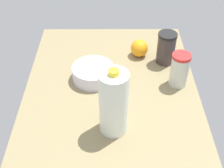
{
  "coord_description": "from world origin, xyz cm",
  "views": [
    {
      "loc": [
        -95.13,
        0.31,
        93.73
      ],
      "look_at": [
        0.0,
        0.0,
        13.0
      ],
      "focal_mm": 50.0,
      "sensor_mm": 36.0,
      "label": 1
    }
  ],
  "objects_px": {
    "shaker_bottle": "(167,48)",
    "milk_jug": "(114,103)",
    "tumbler_cup": "(180,70)",
    "orange_near_front": "(140,48)",
    "mixing_bowl": "(94,73)"
  },
  "relations": [
    {
      "from": "milk_jug",
      "to": "mixing_bowl",
      "type": "bearing_deg",
      "value": 16.74
    },
    {
      "from": "milk_jug",
      "to": "orange_near_front",
      "type": "relative_size",
      "value": 3.29
    },
    {
      "from": "shaker_bottle",
      "to": "milk_jug",
      "type": "height_order",
      "value": "milk_jug"
    },
    {
      "from": "tumbler_cup",
      "to": "shaker_bottle",
      "type": "bearing_deg",
      "value": 11.98
    },
    {
      "from": "milk_jug",
      "to": "tumbler_cup",
      "type": "relative_size",
      "value": 1.8
    },
    {
      "from": "mixing_bowl",
      "to": "milk_jug",
      "type": "bearing_deg",
      "value": -163.26
    },
    {
      "from": "tumbler_cup",
      "to": "orange_near_front",
      "type": "distance_m",
      "value": 0.27
    },
    {
      "from": "tumbler_cup",
      "to": "mixing_bowl",
      "type": "bearing_deg",
      "value": 84.54
    },
    {
      "from": "tumbler_cup",
      "to": "milk_jug",
      "type": "bearing_deg",
      "value": 132.54
    },
    {
      "from": "mixing_bowl",
      "to": "orange_near_front",
      "type": "distance_m",
      "value": 0.29
    },
    {
      "from": "tumbler_cup",
      "to": "orange_near_front",
      "type": "xyz_separation_m",
      "value": [
        0.22,
        0.16,
        -0.04
      ]
    },
    {
      "from": "milk_jug",
      "to": "orange_near_front",
      "type": "bearing_deg",
      "value": -15.15
    },
    {
      "from": "mixing_bowl",
      "to": "orange_near_front",
      "type": "height_order",
      "value": "orange_near_front"
    },
    {
      "from": "mixing_bowl",
      "to": "milk_jug",
      "type": "distance_m",
      "value": 0.33
    },
    {
      "from": "shaker_bottle",
      "to": "tumbler_cup",
      "type": "height_order",
      "value": "shaker_bottle"
    }
  ]
}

